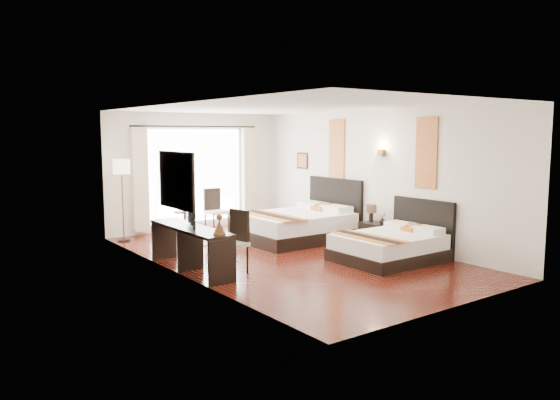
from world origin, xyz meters
TOP-DOWN VIEW (x-y plane):
  - floor at (0.00, 0.00)m, footprint 4.50×7.50m
  - ceiling at (0.00, 0.00)m, footprint 4.50×7.50m
  - wall_headboard at (2.25, 0.00)m, footprint 0.01×7.50m
  - wall_desk at (-2.25, 0.00)m, footprint 0.01×7.50m
  - wall_window at (0.00, 3.75)m, footprint 4.50×0.01m
  - wall_entry at (0.00, -3.75)m, footprint 4.50×0.01m
  - window_glass at (0.00, 3.73)m, footprint 2.40×0.02m
  - sheer_curtain at (0.00, 3.67)m, footprint 2.30×0.02m
  - drape_left at (-1.45, 3.63)m, footprint 0.35×0.14m
  - drape_right at (1.45, 3.63)m, footprint 0.35×0.14m
  - art_panel_near at (2.23, -1.38)m, footprint 0.03×0.50m
  - art_panel_far at (2.23, 1.15)m, footprint 0.03×0.50m
  - wall_sconce at (2.19, -0.26)m, footprint 0.10×0.14m
  - mirror_frame at (-2.22, 0.12)m, footprint 0.04×1.25m
  - mirror_glass at (-2.19, 0.12)m, footprint 0.01×1.12m
  - bed_near at (1.35, -1.38)m, footprint 1.91×1.49m
  - bed_far at (1.15, 1.15)m, footprint 2.31×1.80m
  - nightstand at (2.01, -0.26)m, footprint 0.41×0.51m
  - table_lamp at (2.02, -0.17)m, footprint 0.22×0.22m
  - vase at (2.05, -0.46)m, footprint 0.13×0.13m
  - console_desk at (-1.99, 0.12)m, footprint 0.50×2.20m
  - television at (-1.97, 0.26)m, footprint 0.45×0.85m
  - bronze_figurine at (-1.99, -0.88)m, footprint 0.24×0.24m
  - desk_chair at (-1.51, -0.42)m, footprint 0.56×0.56m
  - floor_lamp at (-2.00, 3.28)m, footprint 0.36×0.36m
  - side_table at (-0.63, 3.09)m, footprint 0.49×0.49m
  - fruit_bowl at (-0.62, 3.06)m, footprint 0.22×0.22m
  - window_chair at (0.19, 3.11)m, footprint 0.48×0.48m
  - jute_rug at (-0.55, 2.19)m, footprint 1.61×1.32m

SIDE VIEW (x-z plane):
  - floor at x=0.00m, z-range -0.01..0.00m
  - jute_rug at x=-0.55m, z-range 0.00..0.01m
  - nightstand at x=2.01m, z-range 0.00..0.49m
  - bed_near at x=1.35m, z-range -0.26..0.82m
  - side_table at x=-0.63m, z-range 0.00..0.57m
  - window_chair at x=0.19m, z-range -0.20..0.82m
  - desk_chair at x=-1.51m, z-range -0.20..0.84m
  - bed_far at x=1.15m, z-range -0.32..0.99m
  - console_desk at x=-1.99m, z-range 0.00..0.76m
  - vase at x=2.05m, z-range 0.50..0.63m
  - fruit_bowl at x=-0.62m, z-range 0.57..0.62m
  - table_lamp at x=2.02m, z-range 0.56..0.91m
  - bronze_figurine at x=-1.99m, z-range 0.75..1.05m
  - television at x=-1.97m, z-range 0.75..1.26m
  - drape_left at x=-1.45m, z-range 0.10..2.46m
  - drape_right at x=1.45m, z-range 0.10..2.46m
  - sheer_curtain at x=0.00m, z-range 0.25..2.35m
  - window_glass at x=0.00m, z-range 0.20..2.40m
  - wall_headboard at x=2.25m, z-range 0.00..2.80m
  - wall_desk at x=-2.25m, z-range 0.00..2.80m
  - wall_window at x=0.00m, z-range 0.00..2.80m
  - wall_entry at x=0.00m, z-range 0.00..2.80m
  - floor_lamp at x=-2.00m, z-range 0.62..2.39m
  - mirror_frame at x=-2.22m, z-range 1.08..2.02m
  - mirror_glass at x=-2.19m, z-range 1.14..1.96m
  - wall_sconce at x=2.19m, z-range 1.85..1.99m
  - art_panel_near at x=2.23m, z-range 1.27..2.62m
  - art_panel_far at x=2.23m, z-range 1.27..2.62m
  - ceiling at x=0.00m, z-range 2.78..2.80m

